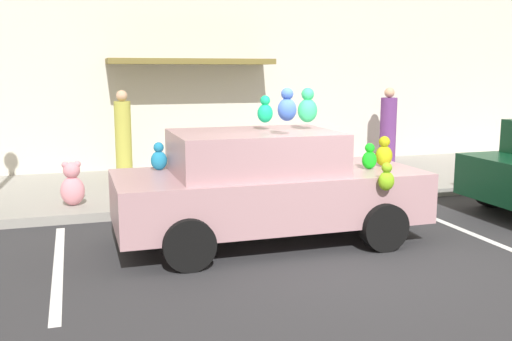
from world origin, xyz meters
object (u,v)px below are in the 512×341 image
teddy_bear_on_sidewalk (72,185)px  plush_covered_car (266,185)px  pedestrian_walking_past (123,137)px  pedestrian_by_lamp (388,128)px

teddy_bear_on_sidewalk → plush_covered_car: bearing=-43.5°
plush_covered_car → teddy_bear_on_sidewalk: bearing=136.5°
teddy_bear_on_sidewalk → pedestrian_walking_past: 2.63m
teddy_bear_on_sidewalk → pedestrian_by_lamp: bearing=19.1°
teddy_bear_on_sidewalk → pedestrian_by_lamp: pedestrian_by_lamp is taller
plush_covered_car → teddy_bear_on_sidewalk: 3.54m
pedestrian_walking_past → plush_covered_car: bearing=-72.4°
teddy_bear_on_sidewalk → pedestrian_walking_past: bearing=66.2°
plush_covered_car → pedestrian_by_lamp: size_ratio=2.33×
plush_covered_car → teddy_bear_on_sidewalk: (-2.56, 2.42, -0.31)m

